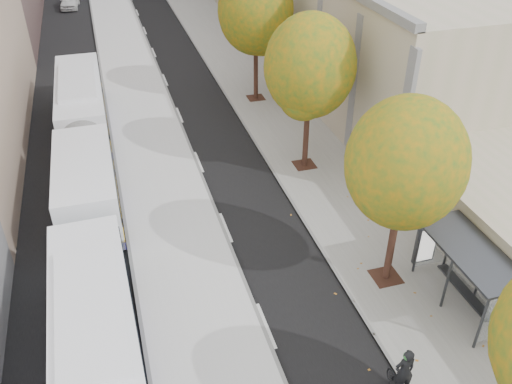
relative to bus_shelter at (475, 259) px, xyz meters
name	(u,v)px	position (x,y,z in m)	size (l,w,h in m)	color
bus_platform	(135,88)	(-9.56, 24.04, -2.11)	(4.25, 150.00, 0.15)	silver
sidewalk	(247,76)	(-1.56, 24.04, -2.15)	(4.75, 150.00, 0.08)	gray
bus_shelter	(475,259)	(0.00, 0.00, 0.00)	(1.90, 4.40, 2.53)	#383A3F
tree_c	(406,164)	(-2.09, 2.04, 3.06)	(4.20, 4.20, 7.28)	black
tree_d	(310,66)	(-2.09, 11.04, 3.28)	(4.40, 4.40, 7.60)	black
tree_e	(256,11)	(-2.09, 20.04, 3.50)	(4.60, 4.60, 7.92)	black
bus_far	(83,133)	(-12.99, 15.00, -0.61)	(2.60, 17.38, 2.90)	white
cyclist	(402,382)	(-4.32, -3.00, -1.36)	(0.66, 1.76, 2.23)	black
distant_car	(69,1)	(-13.56, 46.70, -1.51)	(1.61, 4.01, 1.37)	silver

